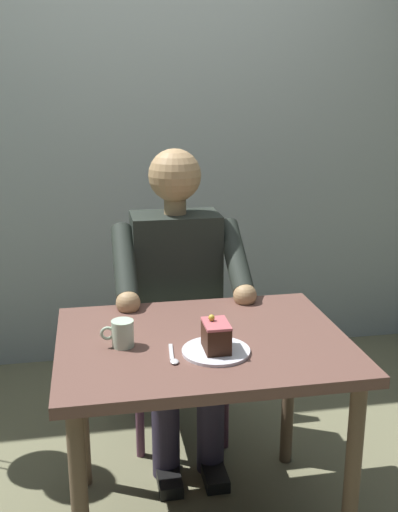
{
  "coord_description": "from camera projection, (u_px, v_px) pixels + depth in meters",
  "views": [
    {
      "loc": [
        0.34,
        1.77,
        1.5
      ],
      "look_at": [
        -0.01,
        -0.1,
        0.96
      ],
      "focal_mm": 42.1,
      "sensor_mm": 36.0,
      "label": 1
    }
  ],
  "objects": [
    {
      "name": "cafe_rear_panel",
      "position": [
        150.0,
        86.0,
        3.14
      ],
      "size": [
        6.4,
        0.12,
        3.0
      ],
      "primitive_type": "cube",
      "color": "#A8B5B4",
      "rests_on": "ground"
    },
    {
      "name": "dining_table",
      "position": [
        203.0,
        365.0,
        1.97
      ],
      "size": [
        0.94,
        0.72,
        0.71
      ],
      "color": "brown",
      "rests_on": "ground"
    },
    {
      "name": "chair",
      "position": [
        173.0,
        319.0,
        2.66
      ],
      "size": [
        0.42,
        0.42,
        0.91
      ],
      "color": "#5F374C",
      "rests_on": "ground"
    },
    {
      "name": "seated_person",
      "position": [
        179.0,
        298.0,
        2.46
      ],
      "size": [
        0.53,
        0.58,
        1.26
      ],
      "color": "#252C26",
      "rests_on": "ground"
    },
    {
      "name": "dessert_plate",
      "position": [
        216.0,
        351.0,
        1.84
      ],
      "size": [
        0.21,
        0.21,
        0.01
      ],
      "primitive_type": "cylinder",
      "color": "white",
      "rests_on": "dining_table"
    },
    {
      "name": "cake_slice",
      "position": [
        216.0,
        336.0,
        1.83
      ],
      "size": [
        0.08,
        0.11,
        0.11
      ],
      "color": "#3B2014",
      "rests_on": "dessert_plate"
    },
    {
      "name": "coffee_cup",
      "position": [
        122.0,
        333.0,
        1.88
      ],
      "size": [
        0.11,
        0.07,
        0.09
      ],
      "color": "silver",
      "rests_on": "dining_table"
    },
    {
      "name": "dessert_spoon",
      "position": [
        173.0,
        357.0,
        1.8
      ],
      "size": [
        0.03,
        0.14,
        0.01
      ],
      "color": "silver",
      "rests_on": "dining_table"
    }
  ]
}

